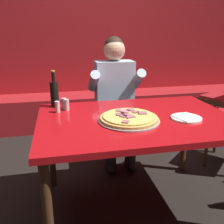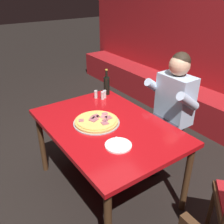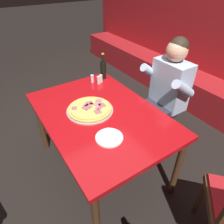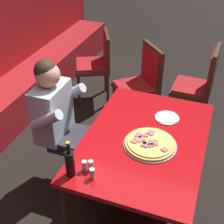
# 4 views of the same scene
# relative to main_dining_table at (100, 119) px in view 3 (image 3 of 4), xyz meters

# --- Properties ---
(ground_plane) EXTENTS (24.00, 24.00, 0.00)m
(ground_plane) POSITION_rel_main_dining_table_xyz_m (0.00, 0.00, -0.67)
(ground_plane) COLOR black
(booth_bench) EXTENTS (6.46, 0.48, 0.46)m
(booth_bench) POSITION_rel_main_dining_table_xyz_m (0.00, 1.86, -0.44)
(booth_bench) COLOR #A3191E
(booth_bench) RESTS_ON ground_plane
(main_dining_table) EXTENTS (1.37, 0.95, 0.74)m
(main_dining_table) POSITION_rel_main_dining_table_xyz_m (0.00, 0.00, 0.00)
(main_dining_table) COLOR #422816
(main_dining_table) RESTS_ON ground_plane
(pizza) EXTENTS (0.42, 0.42, 0.05)m
(pizza) POSITION_rel_main_dining_table_xyz_m (-0.07, -0.06, 0.09)
(pizza) COLOR #9E9EA3
(pizza) RESTS_ON main_dining_table
(plate_white_paper) EXTENTS (0.21, 0.21, 0.02)m
(plate_white_paper) POSITION_rel_main_dining_table_xyz_m (0.32, -0.11, 0.08)
(plate_white_paper) COLOR white
(plate_white_paper) RESTS_ON main_dining_table
(beer_bottle) EXTENTS (0.07, 0.07, 0.29)m
(beer_bottle) POSITION_rel_main_dining_table_xyz_m (-0.56, 0.38, 0.18)
(beer_bottle) COLOR black
(beer_bottle) RESTS_ON main_dining_table
(shaker_parmesan) EXTENTS (0.04, 0.04, 0.09)m
(shaker_parmesan) POSITION_rel_main_dining_table_xyz_m (-0.49, 0.31, 0.11)
(shaker_parmesan) COLOR silver
(shaker_parmesan) RESTS_ON main_dining_table
(shaker_black_pepper) EXTENTS (0.04, 0.04, 0.09)m
(shaker_black_pepper) POSITION_rel_main_dining_table_xyz_m (-0.47, 0.27, 0.11)
(shaker_black_pepper) COLOR silver
(shaker_black_pepper) RESTS_ON main_dining_table
(shaker_oregano) EXTENTS (0.04, 0.04, 0.09)m
(shaker_oregano) POSITION_rel_main_dining_table_xyz_m (-0.54, 0.22, 0.11)
(shaker_oregano) COLOR silver
(shaker_oregano) RESTS_ON main_dining_table
(diner_seated_blue_shirt) EXTENTS (0.53, 0.53, 1.27)m
(diner_seated_blue_shirt) POSITION_rel_main_dining_table_xyz_m (0.03, 0.77, 0.04)
(diner_seated_blue_shirt) COLOR black
(diner_seated_blue_shirt) RESTS_ON ground_plane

